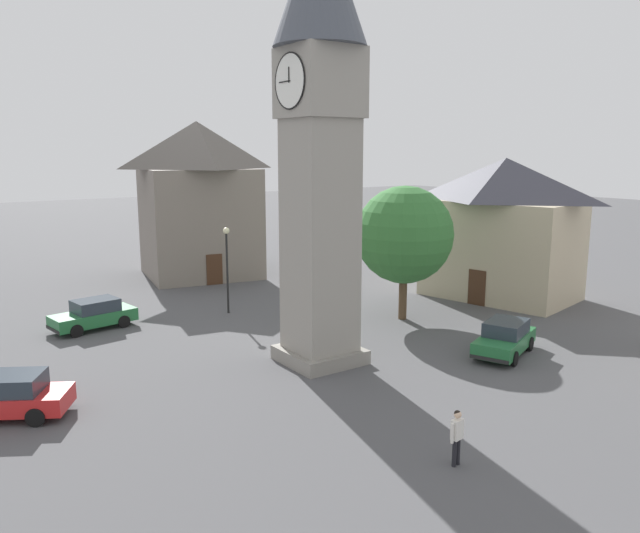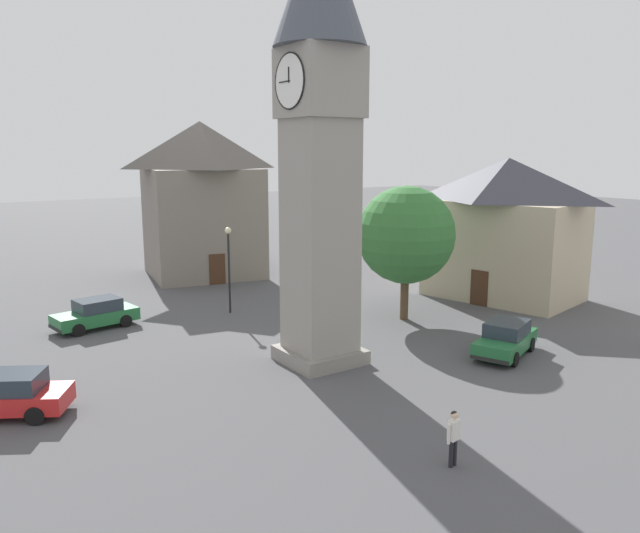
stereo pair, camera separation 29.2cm
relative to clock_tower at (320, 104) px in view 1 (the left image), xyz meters
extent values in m
plane|color=#4C4C4F|center=(0.00, 0.00, -10.81)|extent=(200.00, 200.00, 0.00)
cube|color=gray|center=(0.00, 0.00, -10.51)|extent=(3.12, 3.12, 0.60)
cube|color=gray|center=(0.00, 0.00, -5.38)|extent=(2.50, 2.50, 9.65)
cube|color=gray|center=(0.00, 0.00, 0.82)|extent=(2.80, 2.80, 2.75)
cylinder|color=white|center=(0.00, 1.43, 0.82)|extent=(2.10, 0.04, 2.10)
torus|color=black|center=(0.00, 1.44, 0.82)|extent=(2.16, 0.06, 2.16)
cube|color=black|center=(0.00, 1.47, 1.05)|extent=(0.05, 0.02, 0.59)
cube|color=black|center=(0.31, 1.47, 0.82)|extent=(0.80, 0.02, 0.04)
cylinder|color=white|center=(0.00, -1.43, 0.82)|extent=(2.10, 0.04, 2.10)
torus|color=black|center=(0.00, -1.44, 0.82)|extent=(2.16, 0.06, 2.16)
cube|color=#236B38|center=(10.65, 6.70, -10.22)|extent=(2.32, 4.31, 0.64)
cube|color=#28333D|center=(10.67, 6.55, -9.60)|extent=(1.87, 2.32, 0.64)
cylinder|color=black|center=(9.67, 7.79, -10.49)|extent=(0.32, 0.67, 0.64)
cylinder|color=black|center=(11.25, 8.04, -10.49)|extent=(0.32, 0.67, 0.64)
cylinder|color=black|center=(10.05, 5.36, -10.49)|extent=(0.32, 0.67, 0.64)
cylinder|color=black|center=(11.63, 5.61, -10.49)|extent=(0.32, 0.67, 0.64)
cube|color=black|center=(10.33, 8.69, -10.44)|extent=(1.66, 0.38, 0.16)
cube|color=#236B38|center=(-3.97, -7.27, -10.22)|extent=(3.10, 4.44, 0.64)
cube|color=#28333D|center=(-3.92, -7.41, -9.60)|extent=(2.23, 2.53, 0.64)
cylinder|color=black|center=(-5.17, -6.42, -10.49)|extent=(0.44, 0.68, 0.64)
cylinder|color=black|center=(-3.68, -5.83, -10.49)|extent=(0.44, 0.68, 0.64)
cylinder|color=black|center=(-4.26, -8.71, -10.49)|extent=(0.44, 0.68, 0.64)
cylinder|color=black|center=(-2.77, -8.12, -10.49)|extent=(0.44, 0.68, 0.64)
cube|color=black|center=(-4.72, -5.39, -10.44)|extent=(1.59, 0.73, 0.16)
cube|color=red|center=(1.43, 12.03, -10.22)|extent=(3.55, 4.39, 0.64)
cube|color=#28333D|center=(1.35, 11.90, -9.60)|extent=(2.41, 2.60, 0.64)
cylinder|color=black|center=(0.11, 11.38, -10.49)|extent=(0.51, 0.66, 0.64)
cylinder|color=black|center=(1.49, 10.56, -10.49)|extent=(0.51, 0.66, 0.64)
cylinder|color=black|center=(-9.61, 1.81, -10.40)|extent=(0.13, 0.13, 0.82)
cylinder|color=black|center=(-9.63, 1.99, -10.40)|extent=(0.13, 0.13, 0.82)
cube|color=white|center=(-9.62, 1.90, -9.69)|extent=(0.27, 0.39, 0.60)
cylinder|color=white|center=(-9.59, 1.66, -9.74)|extent=(0.09, 0.09, 0.60)
cylinder|color=white|center=(-9.66, 2.13, -9.74)|extent=(0.09, 0.09, 0.60)
sphere|color=beige|center=(-9.62, 1.90, -9.24)|extent=(0.22, 0.22, 0.22)
sphere|color=black|center=(-9.61, 1.90, -9.22)|extent=(0.20, 0.20, 0.20)
cylinder|color=brown|center=(3.08, -7.59, -9.41)|extent=(0.44, 0.44, 2.79)
sphere|color=#337033|center=(3.08, -7.59, -6.20)|extent=(5.19, 5.19, 5.19)
cube|color=tan|center=(3.46, -16.05, -7.80)|extent=(9.47, 7.35, 6.01)
pyramid|color=#383842|center=(3.46, -16.05, -3.52)|extent=(9.94, 7.71, 2.56)
cube|color=#422819|center=(2.85, -13.25, -9.76)|extent=(1.09, 0.31, 2.10)
cube|color=slate|center=(20.49, -3.63, -6.94)|extent=(8.53, 8.68, 7.74)
pyramid|color=#47423D|center=(20.49, -3.63, -1.42)|extent=(8.95, 9.12, 3.30)
cube|color=#422819|center=(16.86, -2.99, -9.76)|extent=(0.27, 1.10, 2.10)
cylinder|color=black|center=(9.59, -0.39, -8.57)|extent=(0.12, 0.12, 4.48)
sphere|color=beige|center=(9.59, -0.39, -6.14)|extent=(0.36, 0.36, 0.36)
camera|label=1|loc=(-20.89, 14.53, -1.83)|focal=34.54mm
camera|label=2|loc=(-21.05, 14.29, -1.83)|focal=34.54mm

